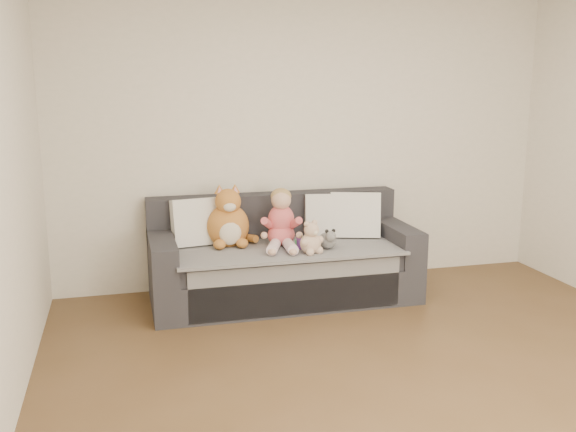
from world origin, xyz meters
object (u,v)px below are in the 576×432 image
object	(u,v)px
sofa	(282,262)
teddy_bear	(311,240)
sippy_cup	(300,241)
plush_cat	(229,222)
toddler	(281,222)

from	to	relation	value
sofa	teddy_bear	xyz separation A→B (m)	(0.15, -0.36, 0.27)
sippy_cup	teddy_bear	bearing A→B (deg)	-72.60
sofa	sippy_cup	xyz separation A→B (m)	(0.10, -0.21, 0.23)
plush_cat	teddy_bear	size ratio (longest dim) A/B	1.97
toddler	plush_cat	xyz separation A→B (m)	(-0.41, 0.14, -0.01)
teddy_bear	sippy_cup	world-z (taller)	teddy_bear
sofa	toddler	xyz separation A→B (m)	(-0.03, -0.07, 0.37)
toddler	teddy_bear	world-z (taller)	toddler
teddy_bear	sofa	bearing A→B (deg)	89.67
sofa	sippy_cup	size ratio (longest dim) A/B	17.65
toddler	plush_cat	bearing A→B (deg)	174.11
sofa	plush_cat	bearing A→B (deg)	171.78
teddy_bear	toddler	bearing A→B (deg)	98.85
sofa	plush_cat	world-z (taller)	plush_cat
toddler	plush_cat	world-z (taller)	plush_cat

